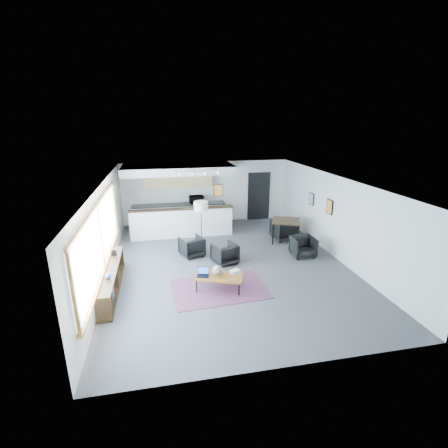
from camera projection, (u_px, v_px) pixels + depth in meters
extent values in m
cube|color=#4A4A4C|center=(228.00, 264.00, 10.04)|extent=(7.00, 9.00, 0.01)
cube|color=white|center=(229.00, 181.00, 9.23)|extent=(7.00, 9.00, 0.01)
cube|color=silver|center=(206.00, 192.00, 13.84)|extent=(7.00, 0.01, 2.60)
cube|color=silver|center=(285.00, 305.00, 5.43)|extent=(7.00, 0.01, 2.60)
cube|color=silver|center=(105.00, 232.00, 8.98)|extent=(0.01, 9.00, 2.60)
cube|color=silver|center=(336.00, 217.00, 10.29)|extent=(0.01, 9.00, 2.60)
cube|color=#8CBFFF|center=(100.00, 236.00, 8.09)|extent=(0.02, 5.80, 1.55)
cube|color=brown|center=(105.00, 265.00, 8.34)|extent=(0.10, 5.95, 0.06)
cube|color=brown|center=(97.00, 205.00, 7.84)|extent=(0.06, 5.95, 0.06)
cube|color=brown|center=(74.00, 294.00, 5.38)|extent=(0.06, 0.06, 1.60)
cube|color=brown|center=(101.00, 236.00, 8.09)|extent=(0.06, 0.06, 1.60)
cube|color=brown|center=(115.00, 207.00, 10.79)|extent=(0.06, 0.06, 1.60)
cube|color=#312211|center=(111.00, 269.00, 8.30)|extent=(0.35, 3.00, 0.05)
cube|color=#312211|center=(113.00, 289.00, 8.47)|extent=(0.35, 3.00, 0.05)
cube|color=#312211|center=(103.00, 310.00, 7.03)|extent=(0.33, 0.04, 0.55)
cube|color=#312211|center=(112.00, 279.00, 8.39)|extent=(0.33, 0.04, 0.55)
cube|color=#312211|center=(118.00, 257.00, 9.74)|extent=(0.33, 0.04, 0.55)
cube|color=#3359A5|center=(105.00, 312.00, 7.22)|extent=(0.18, 0.04, 0.20)
cube|color=silver|center=(106.00, 308.00, 7.38)|extent=(0.18, 0.04, 0.22)
cube|color=maroon|center=(107.00, 303.00, 7.53)|extent=(0.18, 0.04, 0.24)
cube|color=#312211|center=(108.00, 300.00, 7.70)|extent=(0.18, 0.04, 0.20)
cube|color=#3359A5|center=(109.00, 296.00, 7.85)|extent=(0.18, 0.04, 0.22)
cube|color=silver|center=(110.00, 292.00, 8.01)|extent=(0.18, 0.04, 0.24)
cube|color=maroon|center=(111.00, 290.00, 8.17)|extent=(0.18, 0.04, 0.20)
cube|color=#312211|center=(112.00, 286.00, 8.33)|extent=(0.18, 0.04, 0.22)
cube|color=#3359A5|center=(113.00, 283.00, 8.48)|extent=(0.18, 0.03, 0.24)
cube|color=silver|center=(113.00, 280.00, 8.65)|extent=(0.18, 0.03, 0.20)
cube|color=maroon|center=(114.00, 277.00, 8.80)|extent=(0.18, 0.03, 0.22)
cube|color=#312211|center=(115.00, 274.00, 8.96)|extent=(0.18, 0.04, 0.24)
cube|color=black|center=(114.00, 253.00, 9.01)|extent=(0.14, 0.02, 0.18)
sphere|color=#264C99|center=(108.00, 276.00, 7.71)|extent=(0.14, 0.14, 0.14)
cube|color=white|center=(182.00, 223.00, 12.16)|extent=(3.80, 0.25, 1.10)
cube|color=#312211|center=(181.00, 209.00, 11.99)|extent=(3.85, 0.32, 0.04)
cube|color=white|center=(179.00, 215.00, 13.54)|extent=(3.80, 0.60, 0.90)
cube|color=#2D2D2D|center=(179.00, 204.00, 13.40)|extent=(3.82, 0.62, 0.04)
cube|color=tan|center=(178.00, 179.00, 13.22)|extent=(2.80, 0.35, 0.70)
cube|color=white|center=(178.00, 169.00, 12.41)|extent=(4.20, 1.80, 0.30)
cube|color=black|center=(218.00, 190.00, 12.06)|extent=(0.35, 0.03, 0.45)
cube|color=orange|center=(219.00, 190.00, 12.05)|extent=(0.30, 0.01, 0.40)
cube|color=black|center=(258.00, 196.00, 14.27)|extent=(1.00, 0.12, 2.10)
cube|color=white|center=(247.00, 196.00, 14.18)|extent=(0.06, 0.10, 2.10)
cube|color=white|center=(270.00, 195.00, 14.37)|extent=(0.06, 0.10, 2.10)
cube|color=white|center=(259.00, 172.00, 13.95)|extent=(1.10, 0.10, 0.06)
cube|color=silver|center=(198.00, 171.00, 11.19)|extent=(1.60, 0.04, 0.04)
cylinder|color=silver|center=(179.00, 174.00, 11.09)|extent=(0.07, 0.07, 0.09)
cylinder|color=silver|center=(193.00, 174.00, 11.17)|extent=(0.07, 0.07, 0.09)
cylinder|color=silver|center=(205.00, 173.00, 11.26)|extent=(0.07, 0.07, 0.09)
cylinder|color=silver|center=(218.00, 173.00, 11.34)|extent=(0.07, 0.07, 0.09)
cube|color=black|center=(330.00, 207.00, 10.58)|extent=(0.03, 0.38, 0.48)
cube|color=orange|center=(329.00, 207.00, 10.58)|extent=(0.00, 0.32, 0.42)
cube|color=black|center=(312.00, 199.00, 11.81)|extent=(0.03, 0.34, 0.44)
cube|color=#859FC5|center=(311.00, 199.00, 11.81)|extent=(0.00, 0.28, 0.38)
cube|color=#572E46|center=(219.00, 289.00, 8.56)|extent=(2.54, 1.82, 0.01)
cube|color=brown|center=(219.00, 277.00, 8.45)|extent=(1.33, 1.00, 0.05)
cube|color=black|center=(197.00, 287.00, 8.33)|extent=(0.04, 0.04, 0.35)
cube|color=black|center=(201.00, 277.00, 8.84)|extent=(0.04, 0.04, 0.35)
cube|color=black|center=(239.00, 290.00, 8.17)|extent=(0.04, 0.04, 0.35)
cube|color=black|center=(241.00, 280.00, 8.69)|extent=(0.04, 0.04, 0.35)
cube|color=black|center=(218.00, 282.00, 8.20)|extent=(1.08, 0.41, 0.03)
cube|color=black|center=(221.00, 273.00, 8.71)|extent=(1.08, 0.41, 0.03)
cube|color=black|center=(203.00, 276.00, 8.41)|extent=(0.34, 0.28, 0.02)
cube|color=black|center=(203.00, 270.00, 8.48)|extent=(0.30, 0.13, 0.20)
cube|color=blue|center=(203.00, 270.00, 8.48)|extent=(0.27, 0.11, 0.17)
sphere|color=gray|center=(218.00, 270.00, 8.43)|extent=(0.28, 0.28, 0.28)
cube|color=silver|center=(235.00, 272.00, 8.61)|extent=(0.33, 0.30, 0.03)
cube|color=#3359A5|center=(235.00, 271.00, 8.60)|extent=(0.30, 0.27, 0.03)
cube|color=silver|center=(235.00, 270.00, 8.57)|extent=(0.28, 0.25, 0.03)
cube|color=#E5590C|center=(223.00, 280.00, 8.19)|extent=(0.13, 0.13, 0.01)
imported|color=black|center=(192.00, 246.00, 10.53)|extent=(0.87, 0.84, 0.71)
imported|color=black|center=(225.00, 253.00, 10.00)|extent=(0.85, 0.82, 0.70)
cylinder|color=black|center=(202.00, 247.00, 11.32)|extent=(0.38, 0.38, 0.03)
cylinder|color=black|center=(201.00, 228.00, 11.10)|extent=(0.03, 0.03, 1.40)
cylinder|color=beige|center=(201.00, 206.00, 10.87)|extent=(0.63, 0.63, 0.31)
cube|color=#312211|center=(286.00, 221.00, 11.65)|extent=(1.26, 1.26, 0.04)
cylinder|color=black|center=(273.00, 235.00, 11.46)|extent=(0.06, 0.06, 0.77)
cylinder|color=black|center=(274.00, 227.00, 12.26)|extent=(0.06, 0.06, 0.77)
cylinder|color=black|center=(298.00, 236.00, 11.30)|extent=(0.06, 0.06, 0.77)
cylinder|color=black|center=(297.00, 229.00, 12.09)|extent=(0.06, 0.06, 0.77)
imported|color=black|center=(303.00, 247.00, 10.51)|extent=(0.62, 0.58, 0.63)
imported|color=black|center=(284.00, 230.00, 12.02)|extent=(0.76, 0.72, 0.72)
imported|color=black|center=(196.00, 199.00, 13.47)|extent=(0.60, 0.37, 0.38)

